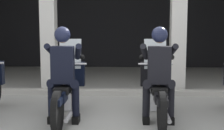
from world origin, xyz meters
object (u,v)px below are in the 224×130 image
motorcycle_center_left (67,89)px  police_officer_center_right (159,67)px  motorcycle_center_right (157,90)px  police_officer_center_left (63,66)px

motorcycle_center_left → police_officer_center_right: police_officer_center_right is taller
motorcycle_center_left → police_officer_center_right: size_ratio=1.29×
motorcycle_center_left → motorcycle_center_right: (1.56, 0.03, 0.00)m
police_officer_center_right → police_officer_center_left: bearing=-177.2°
motorcycle_center_left → police_officer_center_right: (1.55, -0.26, 0.44)m
motorcycle_center_left → motorcycle_center_right: bearing=-2.6°
police_officer_center_left → police_officer_center_right: same height
motorcycle_center_left → police_officer_center_right: 1.64m
motorcycle_center_left → motorcycle_center_right: same height
motorcycle_center_left → police_officer_center_left: police_officer_center_left is taller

